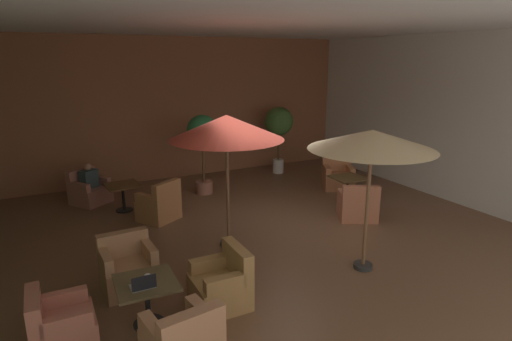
{
  "coord_description": "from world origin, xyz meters",
  "views": [
    {
      "loc": [
        -3.83,
        -6.98,
        3.48
      ],
      "look_at": [
        0.0,
        0.51,
        1.23
      ],
      "focal_mm": 29.58,
      "sensor_mm": 36.0,
      "label": 1
    }
  ],
  "objects_px": {
    "cafe_table_front_left": "(147,291)",
    "armchair_front_left_south": "(222,284)",
    "cafe_table_mid_center": "(348,183)",
    "armchair_mid_center_east": "(338,177)",
    "armchair_front_left_west": "(128,269)",
    "iced_drink_cup": "(148,279)",
    "patio_umbrella_center_beige": "(227,128)",
    "potted_tree_mid_left": "(279,125)",
    "open_laptop": "(143,284)",
    "cafe_table_front_right": "(123,190)",
    "armchair_mid_center_north": "(358,206)",
    "armchair_front_left_north": "(60,327)",
    "potted_tree_left_corner": "(203,137)",
    "patio_umbrella_tall_red": "(372,141)",
    "armchair_front_right_north": "(160,206)",
    "patron_blue_shirt": "(89,177)",
    "armchair_front_right_east": "(89,191)"
  },
  "relations": [
    {
      "from": "open_laptop",
      "to": "cafe_table_mid_center",
      "type": "bearing_deg",
      "value": 27.36
    },
    {
      "from": "armchair_front_left_south",
      "to": "armchair_mid_center_north",
      "type": "bearing_deg",
      "value": 23.63
    },
    {
      "from": "armchair_mid_center_east",
      "to": "patio_umbrella_center_beige",
      "type": "distance_m",
      "value": 5.02
    },
    {
      "from": "cafe_table_front_left",
      "to": "open_laptop",
      "type": "height_order",
      "value": "open_laptop"
    },
    {
      "from": "armchair_front_left_west",
      "to": "armchair_front_right_north",
      "type": "distance_m",
      "value": 2.88
    },
    {
      "from": "armchair_front_left_north",
      "to": "cafe_table_front_left",
      "type": "bearing_deg",
      "value": 0.28
    },
    {
      "from": "patio_umbrella_tall_red",
      "to": "potted_tree_left_corner",
      "type": "relative_size",
      "value": 1.15
    },
    {
      "from": "patio_umbrella_tall_red",
      "to": "patron_blue_shirt",
      "type": "distance_m",
      "value": 6.96
    },
    {
      "from": "armchair_front_left_north",
      "to": "patio_umbrella_center_beige",
      "type": "distance_m",
      "value": 4.05
    },
    {
      "from": "cafe_table_mid_center",
      "to": "iced_drink_cup",
      "type": "bearing_deg",
      "value": -153.25
    },
    {
      "from": "armchair_mid_center_east",
      "to": "iced_drink_cup",
      "type": "distance_m",
      "value": 7.23
    },
    {
      "from": "cafe_table_front_left",
      "to": "armchair_front_right_east",
      "type": "height_order",
      "value": "armchair_front_right_east"
    },
    {
      "from": "potted_tree_left_corner",
      "to": "iced_drink_cup",
      "type": "xyz_separation_m",
      "value": [
        -2.65,
        -5.09,
        -0.81
      ]
    },
    {
      "from": "armchair_front_left_south",
      "to": "open_laptop",
      "type": "relative_size",
      "value": 2.76
    },
    {
      "from": "cafe_table_front_right",
      "to": "patio_umbrella_center_beige",
      "type": "distance_m",
      "value": 3.65
    },
    {
      "from": "cafe_table_front_left",
      "to": "armchair_mid_center_east",
      "type": "height_order",
      "value": "armchair_mid_center_east"
    },
    {
      "from": "cafe_table_front_right",
      "to": "cafe_table_mid_center",
      "type": "distance_m",
      "value": 5.41
    },
    {
      "from": "armchair_mid_center_east",
      "to": "cafe_table_front_left",
      "type": "bearing_deg",
      "value": -147.9
    },
    {
      "from": "armchair_front_right_north",
      "to": "open_laptop",
      "type": "relative_size",
      "value": 3.24
    },
    {
      "from": "patron_blue_shirt",
      "to": "iced_drink_cup",
      "type": "height_order",
      "value": "patron_blue_shirt"
    },
    {
      "from": "armchair_mid_center_east",
      "to": "patron_blue_shirt",
      "type": "bearing_deg",
      "value": 164.41
    },
    {
      "from": "cafe_table_front_right",
      "to": "iced_drink_cup",
      "type": "relative_size",
      "value": 7.31
    },
    {
      "from": "armchair_front_right_north",
      "to": "open_laptop",
      "type": "height_order",
      "value": "armchair_front_right_north"
    },
    {
      "from": "armchair_front_left_north",
      "to": "armchair_front_right_east",
      "type": "bearing_deg",
      "value": 80.57
    },
    {
      "from": "cafe_table_front_right",
      "to": "patron_blue_shirt",
      "type": "relative_size",
      "value": 1.32
    },
    {
      "from": "patio_umbrella_center_beige",
      "to": "potted_tree_mid_left",
      "type": "distance_m",
      "value": 5.47
    },
    {
      "from": "patio_umbrella_tall_red",
      "to": "patron_blue_shirt",
      "type": "bearing_deg",
      "value": 123.45
    },
    {
      "from": "cafe_table_front_right",
      "to": "armchair_mid_center_north",
      "type": "height_order",
      "value": "armchair_mid_center_north"
    },
    {
      "from": "armchair_mid_center_north",
      "to": "armchair_front_left_west",
      "type": "bearing_deg",
      "value": -172.49
    },
    {
      "from": "patio_umbrella_center_beige",
      "to": "open_laptop",
      "type": "height_order",
      "value": "patio_umbrella_center_beige"
    },
    {
      "from": "potted_tree_left_corner",
      "to": "armchair_front_left_north",
      "type": "bearing_deg",
      "value": -126.4
    },
    {
      "from": "potted_tree_mid_left",
      "to": "open_laptop",
      "type": "distance_m",
      "value": 8.27
    },
    {
      "from": "patio_umbrella_tall_red",
      "to": "patio_umbrella_center_beige",
      "type": "height_order",
      "value": "patio_umbrella_center_beige"
    },
    {
      "from": "armchair_front_left_west",
      "to": "iced_drink_cup",
      "type": "bearing_deg",
      "value": -86.47
    },
    {
      "from": "armchair_front_right_north",
      "to": "open_laptop",
      "type": "bearing_deg",
      "value": -107.23
    },
    {
      "from": "cafe_table_front_left",
      "to": "armchair_front_left_south",
      "type": "distance_m",
      "value": 1.09
    },
    {
      "from": "patio_umbrella_tall_red",
      "to": "potted_tree_mid_left",
      "type": "height_order",
      "value": "patio_umbrella_tall_red"
    },
    {
      "from": "armchair_front_right_north",
      "to": "armchair_mid_center_north",
      "type": "xyz_separation_m",
      "value": [
        3.92,
        -1.95,
        -0.03
      ]
    },
    {
      "from": "cafe_table_mid_center",
      "to": "armchair_mid_center_east",
      "type": "height_order",
      "value": "armchair_mid_center_east"
    },
    {
      "from": "patio_umbrella_center_beige",
      "to": "armchair_front_right_north",
      "type": "bearing_deg",
      "value": 113.98
    },
    {
      "from": "cafe_table_front_left",
      "to": "armchair_front_left_north",
      "type": "bearing_deg",
      "value": -179.72
    },
    {
      "from": "armchair_front_right_east",
      "to": "potted_tree_mid_left",
      "type": "distance_m",
      "value": 5.73
    },
    {
      "from": "armchair_mid_center_east",
      "to": "potted_tree_left_corner",
      "type": "xyz_separation_m",
      "value": [
        -3.45,
        1.23,
        1.19
      ]
    },
    {
      "from": "armchair_front_right_north",
      "to": "potted_tree_left_corner",
      "type": "relative_size",
      "value": 0.49
    },
    {
      "from": "armchair_front_left_north",
      "to": "potted_tree_left_corner",
      "type": "bearing_deg",
      "value": 53.6
    },
    {
      "from": "armchair_mid_center_east",
      "to": "patron_blue_shirt",
      "type": "relative_size",
      "value": 1.71
    },
    {
      "from": "armchair_front_left_north",
      "to": "iced_drink_cup",
      "type": "xyz_separation_m",
      "value": [
        1.09,
        -0.03,
        0.4
      ]
    },
    {
      "from": "cafe_table_front_left",
      "to": "iced_drink_cup",
      "type": "relative_size",
      "value": 7.38
    },
    {
      "from": "armchair_front_left_south",
      "to": "iced_drink_cup",
      "type": "relative_size",
      "value": 7.82
    },
    {
      "from": "armchair_front_left_south",
      "to": "potted_tree_mid_left",
      "type": "relative_size",
      "value": 0.42
    }
  ]
}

